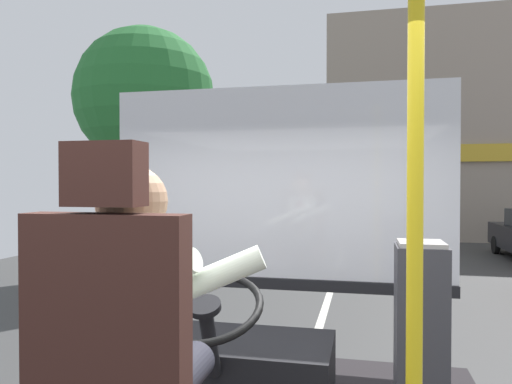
{
  "coord_description": "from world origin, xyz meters",
  "views": [
    {
      "loc": [
        0.62,
        -1.84,
        2.07
      ],
      "look_at": [
        -0.07,
        1.24,
        2.01
      ],
      "focal_mm": 33.83,
      "sensor_mm": 36.0,
      "label": 1
    }
  ],
  "objects_px": {
    "fare_box": "(420,347)",
    "handrail_pole": "(415,250)",
    "steering_console": "(229,372)",
    "bus_driver": "(139,319)"
  },
  "relations": [
    {
      "from": "fare_box",
      "to": "handrail_pole",
      "type": "bearing_deg",
      "value": -97.27
    },
    {
      "from": "fare_box",
      "to": "steering_console",
      "type": "bearing_deg",
      "value": 170.75
    },
    {
      "from": "steering_console",
      "to": "handrail_pole",
      "type": "distance_m",
      "value": 1.63
    },
    {
      "from": "bus_driver",
      "to": "handrail_pole",
      "type": "xyz_separation_m",
      "value": [
        0.84,
        -0.06,
        0.26
      ]
    },
    {
      "from": "steering_console",
      "to": "fare_box",
      "type": "xyz_separation_m",
      "value": [
        0.96,
        -0.16,
        0.26
      ]
    },
    {
      "from": "steering_console",
      "to": "fare_box",
      "type": "relative_size",
      "value": 1.13
    },
    {
      "from": "bus_driver",
      "to": "steering_console",
      "type": "height_order",
      "value": "bus_driver"
    },
    {
      "from": "handrail_pole",
      "to": "fare_box",
      "type": "distance_m",
      "value": 1.13
    },
    {
      "from": "steering_console",
      "to": "handrail_pole",
      "type": "height_order",
      "value": "handrail_pole"
    },
    {
      "from": "steering_console",
      "to": "fare_box",
      "type": "distance_m",
      "value": 1.01
    }
  ]
}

